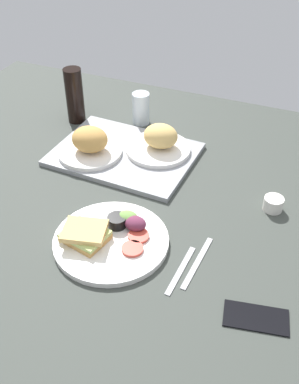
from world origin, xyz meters
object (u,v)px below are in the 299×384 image
bread_plate_far (160,142)px  cell_phone (256,317)px  espresso_cup (273,204)px  fork (181,270)px  bread_plate_near (90,144)px  drinking_glass (141,108)px  serving_tray (124,154)px  plate_with_salad (109,237)px  knife (197,262)px  soda_bottle (75,96)px

bread_plate_far → cell_phone: (43.89, -52.73, -4.53)cm
espresso_cup → fork: espresso_cup is taller
bread_plate_near → drinking_glass: drinking_glass is taller
fork → espresso_cup: bearing=-24.7°
bread_plate_near → drinking_glass: (6.13, 27.49, 0.55)cm
bread_plate_near → cell_phone: bread_plate_near is taller
serving_tray → plate_with_salad: (13.35, -37.90, 0.84)cm
knife → cell_phone: (17.16, -10.89, 0.15)cm
serving_tray → soda_bottle: size_ratio=2.23×
plate_with_salad → knife: bearing=3.9°
serving_tray → knife: 51.84cm
serving_tray → plate_with_salad: size_ratio=1.49×
soda_bottle → cell_phone: soda_bottle is taller
serving_tray → soda_bottle: (-26.31, 14.90, 9.27)cm
serving_tray → cell_phone: 71.83cm
bread_plate_far → drinking_glass: size_ratio=1.84×
bread_plate_far → drinking_glass: bearing=129.4°
plate_with_salad → espresso_cup: plate_with_salad is taller
serving_tray → cell_phone: (54.15, -47.20, -0.40)cm
serving_tray → espresso_cup: bearing=-9.4°
bread_plate_near → drinking_glass: bearing=77.4°
plate_with_salad → cell_phone: bearing=-12.8°
fork → bread_plate_near: bearing=53.7°
bread_plate_far → knife: bearing=-57.4°
bread_plate_far → fork: (23.73, -45.84, -4.68)cm
espresso_cup → fork: bearing=-117.3°
plate_with_salad → bread_plate_far: bearing=94.1°
cell_phone → plate_with_salad: bearing=156.5°
plate_with_salad → drinking_glass: 62.98cm
knife → fork: bearing=146.7°
bread_plate_far → espresso_cup: size_ratio=3.81×
soda_bottle → fork: soda_bottle is taller
bread_plate_far → plate_with_salad: bread_plate_far is taller
drinking_glass → espresso_cup: drinking_glass is taller
cell_phone → bread_plate_far: bearing=119.1°
espresso_cup → knife: 31.04cm
bread_plate_far → espresso_cup: bread_plate_far is taller
bread_plate_far → plate_with_salad: 43.67cm
fork → serving_tray: bearing=42.7°
bread_plate_near → serving_tray: bearing=26.5°
drinking_glass → cell_phone: (57.87, -69.77, -5.40)cm
espresso_cup → drinking_glass: bearing=150.3°
cell_phone → bread_plate_near: bearing=135.9°
bread_plate_near → knife: 56.61cm
bread_plate_near → bread_plate_far: (20.11, 10.46, -0.32)cm
serving_tray → drinking_glass: bearing=99.4°
soda_bottle → espresso_cup: 80.61cm
drinking_glass → bread_plate_near: bearing=-102.6°
soda_bottle → fork: bearing=-42.5°
soda_bottle → serving_tray: bearing=-29.5°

